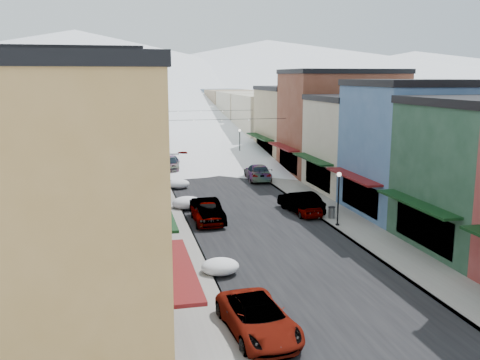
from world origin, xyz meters
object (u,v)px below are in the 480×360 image
car_silver_sedan (206,211)px  car_green_sedan (301,202)px  streetlamp_near (339,192)px  trash_can (332,212)px  car_dark_hatch (207,211)px  car_white_suv (258,318)px

car_silver_sedan → car_green_sedan: bearing=10.5°
car_silver_sedan → streetlamp_near: bearing=-19.3°
car_green_sedan → streetlamp_near: bearing=96.9°
car_green_sedan → trash_can: 3.15m
car_green_sedan → trash_can: bearing=111.8°
car_dark_hatch → car_silver_sedan: bearing=-132.1°
car_silver_sedan → car_green_sedan: (7.84, 1.30, -0.01)m
car_dark_hatch → streetlamp_near: 9.76m
car_green_sedan → trash_can: size_ratio=5.88×
trash_can → streetlamp_near: 2.80m
car_white_suv → car_dark_hatch: 18.14m
trash_can → streetlamp_near: streetlamp_near is taller
car_white_suv → car_silver_sedan: 18.00m
trash_can → streetlamp_near: size_ratio=0.23×
car_silver_sedan → car_dark_hatch: car_silver_sedan is taller
car_white_suv → car_green_sedan: (8.53, 19.29, 0.11)m
car_silver_sedan → streetlamp_near: streetlamp_near is taller
trash_can → car_white_suv: bearing=-121.3°
car_white_suv → streetlamp_near: size_ratio=1.38×
car_white_suv → car_silver_sedan: car_silver_sedan is taller
car_dark_hatch → car_white_suv: bearing=-96.2°
car_dark_hatch → streetlamp_near: streetlamp_near is taller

